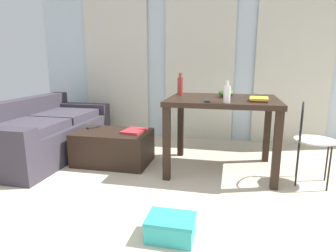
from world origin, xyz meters
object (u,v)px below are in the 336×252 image
(wire_chair, at_px, (308,133))
(shoebox, at_px, (171,227))
(tv_remote_primary, at_px, (93,127))
(bottle_near, at_px, (180,86))
(couch, at_px, (44,133))
(magazine, at_px, (134,131))
(craft_table, at_px, (222,109))
(book_stack, at_px, (259,99))
(bottle_far, at_px, (227,94))
(coffee_table, at_px, (113,147))
(tv_remote_on_table, at_px, (207,101))
(bowl, at_px, (226,93))

(wire_chair, height_order, shoebox, wire_chair)
(tv_remote_primary, bearing_deg, bottle_near, 35.31)
(couch, height_order, tv_remote_primary, couch)
(tv_remote_primary, distance_m, magazine, 0.56)
(couch, distance_m, bottle_near, 1.85)
(couch, relative_size, magazine, 6.46)
(couch, distance_m, craft_table, 2.26)
(craft_table, bearing_deg, book_stack, -24.83)
(couch, height_order, book_stack, book_stack)
(bottle_far, height_order, book_stack, bottle_far)
(craft_table, height_order, magazine, craft_table)
(coffee_table, height_order, book_stack, book_stack)
(book_stack, height_order, tv_remote_primary, book_stack)
(tv_remote_on_table, bearing_deg, coffee_table, 161.00)
(bottle_far, bearing_deg, couch, 169.89)
(wire_chair, bearing_deg, bottle_far, -165.86)
(bottle_near, relative_size, tv_remote_primary, 1.61)
(couch, height_order, shoebox, couch)
(bottle_near, bearing_deg, wire_chair, -14.41)
(bottle_far, relative_size, shoebox, 0.63)
(bottle_far, xyz_separation_m, bowl, (-0.02, 0.45, -0.04))
(bowl, height_order, tv_remote_primary, bowl)
(bottle_near, bearing_deg, shoebox, -81.96)
(bottle_near, height_order, book_stack, bottle_near)
(book_stack, bearing_deg, bottle_far, -146.31)
(bowl, distance_m, tv_remote_primary, 1.64)
(couch, height_order, coffee_table, couch)
(couch, xyz_separation_m, craft_table, (2.22, -0.04, 0.40))
(wire_chair, bearing_deg, tv_remote_primary, 174.45)
(coffee_table, height_order, bottle_far, bottle_far)
(book_stack, bearing_deg, tv_remote_on_table, -162.82)
(wire_chair, xyz_separation_m, tv_remote_primary, (-2.37, 0.23, -0.11))
(bottle_near, distance_m, book_stack, 0.91)
(craft_table, bearing_deg, tv_remote_primary, 177.72)
(coffee_table, distance_m, shoebox, 1.64)
(shoebox, bearing_deg, magazine, 118.05)
(coffee_table, distance_m, wire_chair, 2.09)
(craft_table, distance_m, bowl, 0.18)
(bottle_far, relative_size, tv_remote_primary, 1.31)
(bottle_near, bearing_deg, magazine, -159.39)
(craft_table, height_order, tv_remote_primary, craft_table)
(craft_table, relative_size, bottle_far, 5.58)
(tv_remote_primary, bearing_deg, tv_remote_on_table, 14.58)
(bowl, bearing_deg, book_stack, -36.94)
(magazine, bearing_deg, bottle_far, -10.94)
(couch, relative_size, coffee_table, 2.20)
(book_stack, bearing_deg, bottle_near, 158.46)
(coffee_table, bearing_deg, bowl, 6.14)
(bowl, bearing_deg, coffee_table, -173.86)
(bottle_near, relative_size, shoebox, 0.77)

